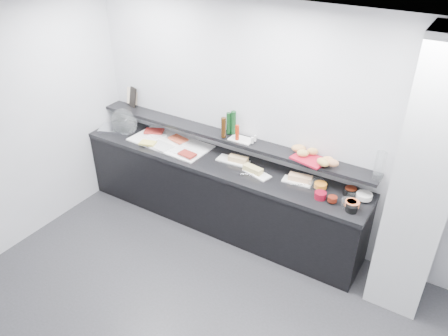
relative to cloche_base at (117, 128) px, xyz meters
The scene contains 55 objects.
back_wall 2.32m from the cloche_base, ahead, with size 5.00×0.02×2.70m, color silver.
ceiling 3.33m from the cloche_base, 36.47° to the right, with size 5.00×5.00×0.00m, color white.
column 3.78m from the cloche_base, ahead, with size 0.50×0.50×2.70m, color silver.
buffet_cabinet 1.64m from the cloche_base, ahead, with size 3.60×0.60×0.85m, color black.
counter_top 1.56m from the cloche_base, ahead, with size 3.62×0.62×0.05m, color black.
wall_shelf 1.59m from the cloche_base, ahead, with size 3.60×0.25×0.04m, color black.
cloche_base is the anchor object (origin of this frame).
cloche_dome 0.16m from the cloche_base, 21.44° to the left, with size 0.46×0.31×0.34m, color white.
linen_runner 0.84m from the cloche_base, ahead, with size 1.04×0.49×0.01m, color white.
platter_meat_a 0.57m from the cloche_base, 15.45° to the left, with size 0.26×0.17×0.01m, color white.
food_meat_a 0.53m from the cloche_base, 19.07° to the left, with size 0.24×0.15×0.02m, color maroon.
platter_salmon 0.92m from the cloche_base, 11.58° to the left, with size 0.26×0.17×0.01m, color white.
food_salmon 0.91m from the cloche_base, ahead, with size 0.23×0.15×0.02m, color #D84C2C.
platter_cheese 0.81m from the cloche_base, ahead, with size 0.29×0.19×0.01m, color silver.
food_cheese 0.66m from the cloche_base, 11.27° to the right, with size 0.19×0.12×0.02m, color #FAEA61.
platter_meat_b 1.13m from the cloche_base, ahead, with size 0.28×0.18×0.01m, color white.
food_meat_b 1.23m from the cloche_base, ahead, with size 0.20×0.13×0.02m, color maroon.
sandwich_plate_left 1.73m from the cloche_base, ahead, with size 0.38×0.16×0.01m, color white.
sandwich_food_left 1.80m from the cloche_base, ahead, with size 0.23×0.09×0.06m, color tan.
tongs_left 1.76m from the cloche_base, ahead, with size 0.01×0.01×0.16m, color #BABDC1.
sandwich_plate_mid 2.10m from the cloche_base, ahead, with size 0.33×0.14×0.01m, color white.
sandwich_food_mid 2.05m from the cloche_base, ahead, with size 0.23×0.09×0.06m, color tan.
tongs_mid 2.03m from the cloche_base, ahead, with size 0.01×0.01×0.16m, color silver.
sandwich_plate_right 2.55m from the cloche_base, ahead, with size 0.32×0.14×0.01m, color white.
sandwich_food_right 2.57m from the cloche_base, ahead, with size 0.25×0.10×0.06m, color #E7A979.
tongs_right 2.58m from the cloche_base, ahead, with size 0.01×0.01×0.16m, color #B6B7BE.
bowl_glass_fruit 2.76m from the cloche_base, ahead, with size 0.18×0.18×0.07m, color white.
fill_glass_fruit 2.81m from the cloche_base, ahead, with size 0.13×0.13×0.05m, color orange.
bowl_black_jam 3.11m from the cloche_base, ahead, with size 0.15×0.15×0.07m, color black.
fill_black_jam 3.11m from the cloche_base, ahead, with size 0.12×0.12×0.05m, color #531A0B.
bowl_glass_cream 3.13m from the cloche_base, ahead, with size 0.17×0.17×0.07m, color silver.
fill_glass_cream 3.25m from the cloche_base, ahead, with size 0.16×0.16×0.05m, color white.
bowl_red_jam 2.87m from the cloche_base, ahead, with size 0.12×0.12×0.07m, color maroon.
fill_red_jam 3.00m from the cloche_base, ahead, with size 0.09×0.09×0.05m, color #59180C.
bowl_glass_salmon 3.15m from the cloche_base, ahead, with size 0.14×0.14×0.07m, color white.
fill_glass_salmon 3.19m from the cloche_base, ahead, with size 0.14×0.14×0.05m, color orange.
bowl_black_fruit 3.21m from the cloche_base, ahead, with size 0.12×0.12×0.07m, color black.
fill_black_fruit 3.18m from the cloche_base, ahead, with size 0.10×0.10×0.05m, color orange.
framed_print 0.47m from the cloche_base, 82.64° to the left, with size 0.22×0.02×0.26m, color black.
print_art 0.48m from the cloche_base, 82.52° to the left, with size 0.17×0.00×0.22m, color beige.
condiment_tray 1.81m from the cloche_base, ahead, with size 0.27×0.17×0.01m, color white.
bottle_green_a 1.64m from the cloche_base, ahead, with size 0.05×0.05×0.26m, color #0E3416.
bottle_brown 1.63m from the cloche_base, ahead, with size 0.06×0.06×0.24m, color #311B09.
bottle_green_b 1.70m from the cloche_base, ahead, with size 0.06×0.06×0.28m, color #103C19.
bottle_hot 1.79m from the cloche_base, ahead, with size 0.04×0.04×0.18m, color #A9260C.
shaker_salt 1.96m from the cloche_base, ahead, with size 0.03×0.03×0.07m, color silver.
shaker_pepper 1.97m from the cloche_base, ahead, with size 0.03×0.03×0.07m, color silver.
bread_tray 2.64m from the cloche_base, ahead, with size 0.35×0.25×0.02m, color #B5132C.
bread_roll_nw 2.49m from the cloche_base, ahead, with size 0.16×0.10×0.08m, color tan.
bread_roll_n 2.64m from the cloche_base, ahead, with size 0.12×0.08×0.08m, color tan.
bread_roll_s 2.81m from the cloche_base, ahead, with size 0.14×0.09×0.08m, color tan.
bread_roll_se 2.90m from the cloche_base, ahead, with size 0.13×0.08×0.08m, color #D78452.
bread_roll_midw 2.56m from the cloche_base, ahead, with size 0.12×0.08×0.08m, color gold.
bread_roll_mide 2.84m from the cloche_base, ahead, with size 0.12×0.08×0.08m, color tan.
carafe 3.35m from the cloche_base, ahead, with size 0.10×0.10×0.30m, color silver.
Camera 1 is at (1.70, -2.00, 3.46)m, focal length 35.00 mm.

